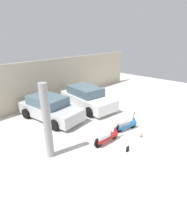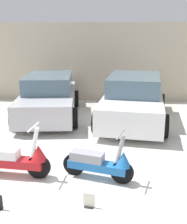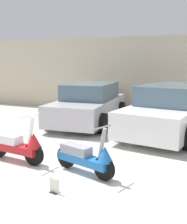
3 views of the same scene
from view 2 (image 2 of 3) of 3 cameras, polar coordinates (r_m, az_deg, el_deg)
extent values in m
plane|color=silver|center=(5.22, -5.84, -17.01)|extent=(28.00, 28.00, 0.00)
cube|color=beige|center=(11.92, -0.30, 10.02)|extent=(19.60, 0.12, 3.22)
cylinder|color=black|center=(5.81, -11.10, -10.85)|extent=(0.49, 0.13, 0.49)
cube|color=#B2191E|center=(5.98, -16.06, -9.74)|extent=(1.29, 0.42, 0.17)
cube|color=white|center=(6.00, -18.18, -7.93)|extent=(0.74, 0.35, 0.19)
cylinder|color=white|center=(5.63, -11.91, -6.34)|extent=(0.23, 0.11, 0.69)
cylinder|color=white|center=(5.51, -12.11, -3.02)|extent=(0.09, 0.56, 0.03)
cone|color=#B2191E|center=(5.67, -11.08, -8.13)|extent=(0.36, 0.36, 0.32)
cylinder|color=black|center=(5.55, 5.81, -12.11)|extent=(0.46, 0.20, 0.45)
cylinder|color=black|center=(5.84, -3.98, -10.59)|extent=(0.46, 0.20, 0.45)
cube|color=#1E66B2|center=(5.65, 0.78, -10.87)|extent=(1.21, 0.59, 0.16)
cube|color=gray|center=(5.64, -1.29, -9.02)|extent=(0.71, 0.44, 0.18)
cylinder|color=gray|center=(5.37, 5.39, -7.73)|extent=(0.22, 0.13, 0.64)
cylinder|color=gray|center=(5.25, 5.48, -4.52)|extent=(0.18, 0.51, 0.03)
cone|color=#1E66B2|center=(5.42, 6.08, -9.49)|extent=(0.38, 0.38, 0.30)
cube|color=#B7B7BC|center=(9.82, -9.08, 2.12)|extent=(2.15, 4.33, 0.70)
cube|color=slate|center=(9.94, -9.08, 5.94)|extent=(1.76, 2.48, 0.55)
cylinder|color=black|center=(8.56, -3.97, -1.19)|extent=(0.28, 0.65, 0.64)
cylinder|color=black|center=(8.80, -15.80, -1.29)|extent=(0.28, 0.65, 0.64)
cylinder|color=black|center=(11.06, -3.65, 2.75)|extent=(0.28, 0.65, 0.64)
cylinder|color=black|center=(11.25, -12.88, 2.59)|extent=(0.28, 0.65, 0.64)
cube|color=white|center=(9.25, 8.04, 1.46)|extent=(2.40, 4.57, 0.73)
cube|color=slate|center=(9.37, 8.29, 5.70)|extent=(1.92, 2.64, 0.57)
cylinder|color=black|center=(8.01, 14.15, -2.75)|extent=(0.32, 0.69, 0.67)
cylinder|color=black|center=(8.12, 0.74, -2.00)|extent=(0.32, 0.69, 0.67)
cylinder|color=black|center=(10.61, 13.53, 1.85)|extent=(0.32, 0.69, 0.67)
cylinder|color=black|center=(10.69, 3.38, 2.37)|extent=(0.32, 0.69, 0.67)
cube|color=black|center=(4.97, -0.88, -18.64)|extent=(0.18, 0.15, 0.01)
cube|color=silver|center=(4.91, -0.88, -17.45)|extent=(0.20, 0.07, 0.26)
camera|label=1|loc=(7.95, -85.60, 15.95)|focal=28.00mm
camera|label=3|loc=(2.20, 80.46, -14.95)|focal=45.00mm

